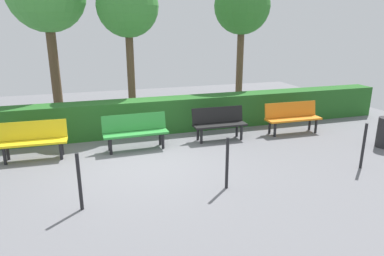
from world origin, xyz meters
TOP-DOWN VIEW (x-y plane):
  - ground_plane at (0.00, 0.00)m, footprint 18.20×18.20m
  - bench_orange at (-4.47, -0.89)m, footprint 1.62×0.50m
  - bench_black at (-2.26, -0.96)m, footprint 1.44×0.49m
  - bench_green at (-0.02, -0.89)m, footprint 1.58×0.49m
  - bench_yellow at (2.30, -0.93)m, footprint 1.48×0.50m
  - hedge_row at (-1.00, -2.11)m, footprint 14.20×0.67m
  - tree_near at (-4.28, -4.07)m, footprint 1.91×1.91m
  - tree_mid at (-0.34, -3.59)m, footprint 1.84×1.84m
  - railing_post_near at (-4.44, 1.80)m, footprint 0.06×0.06m
  - railing_post_mid at (-1.31, 1.80)m, footprint 0.06×0.06m
  - railing_post_far at (1.30, 1.80)m, footprint 0.06×0.06m

SIDE VIEW (x-z plane):
  - ground_plane at x=0.00m, z-range 0.00..0.00m
  - bench_black at x=-2.26m, z-range 0.05..0.91m
  - bench_yellow at x=2.30m, z-range 0.05..0.91m
  - hedge_row at x=-1.00m, z-range 0.00..0.96m
  - bench_green at x=-0.02m, z-range 0.05..0.91m
  - bench_orange at x=-4.47m, z-range 0.05..0.91m
  - railing_post_near at x=-4.44m, z-range 0.00..1.00m
  - railing_post_mid at x=-1.31m, z-range 0.00..1.00m
  - railing_post_far at x=1.30m, z-range 0.00..1.00m
  - tree_mid at x=-0.34m, z-range 1.24..5.66m
  - tree_near at x=-4.28m, z-range 1.26..5.80m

